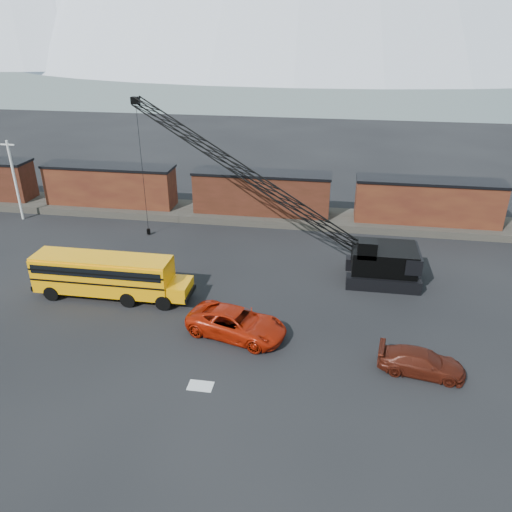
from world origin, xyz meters
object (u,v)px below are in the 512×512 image
(school_bus, at_px, (108,275))
(crawler_crane, at_px, (246,173))
(red_pickup, at_px, (237,323))
(maroon_suv, at_px, (421,362))

(school_bus, distance_m, crawler_crane, 13.36)
(school_bus, bearing_deg, crawler_crane, 45.43)
(red_pickup, xyz_separation_m, crawler_crane, (-1.56, 12.07, 6.33))
(maroon_suv, bearing_deg, crawler_crane, 50.38)
(school_bus, relative_size, red_pickup, 1.81)
(school_bus, relative_size, crawler_crane, 0.48)
(school_bus, xyz_separation_m, crawler_crane, (8.56, 8.69, 5.43))
(school_bus, height_order, maroon_suv, school_bus)
(maroon_suv, relative_size, crawler_crane, 0.20)
(school_bus, height_order, red_pickup, school_bus)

